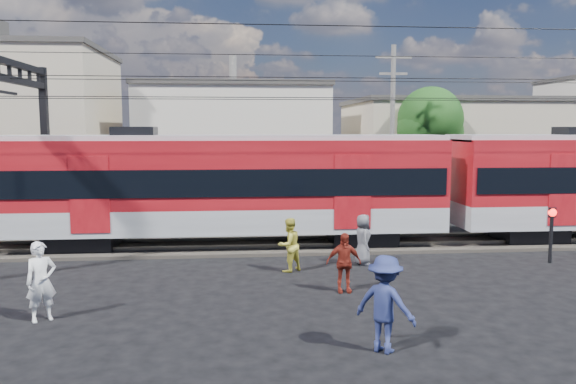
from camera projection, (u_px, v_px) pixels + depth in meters
name	position (u px, v px, depth m)	size (l,w,h in m)	color
ground	(312.00, 317.00, 13.19)	(120.00, 120.00, 0.00)	black
track_bed	(284.00, 245.00, 21.10)	(70.00, 3.40, 0.12)	#2D2823
rail_near	(286.00, 246.00, 20.34)	(70.00, 0.12, 0.12)	#59544C
rail_far	(283.00, 238.00, 21.83)	(70.00, 0.12, 0.12)	#59544C
commuter_train	(230.00, 183.00, 20.66)	(50.30, 3.08, 4.17)	black
catenary	(40.00, 108.00, 19.76)	(70.00, 9.30, 7.52)	black
building_midwest	(234.00, 139.00, 39.32)	(12.24, 12.24, 7.30)	beige
building_mideast	(471.00, 147.00, 37.82)	(16.32, 10.20, 6.30)	#B9A78D
utility_pole_mid	(392.00, 126.00, 28.05)	(1.80, 0.24, 8.50)	slate
tree_near	(433.00, 124.00, 31.37)	(3.82, 3.64, 6.72)	#382619
pedestrian_a	(41.00, 281.00, 12.88)	(0.68, 0.44, 1.85)	white
pedestrian_b	(289.00, 245.00, 17.34)	(0.81, 0.63, 1.67)	gold
pedestrian_c	(385.00, 304.00, 11.09)	(1.26, 0.72, 1.94)	navy
pedestrian_d	(344.00, 262.00, 15.15)	(0.96, 0.40, 1.63)	maroon
pedestrian_e	(363.00, 240.00, 18.21)	(0.81, 0.53, 1.65)	#525258
crossing_signal	(552.00, 224.00, 18.38)	(0.27, 0.27, 1.85)	black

